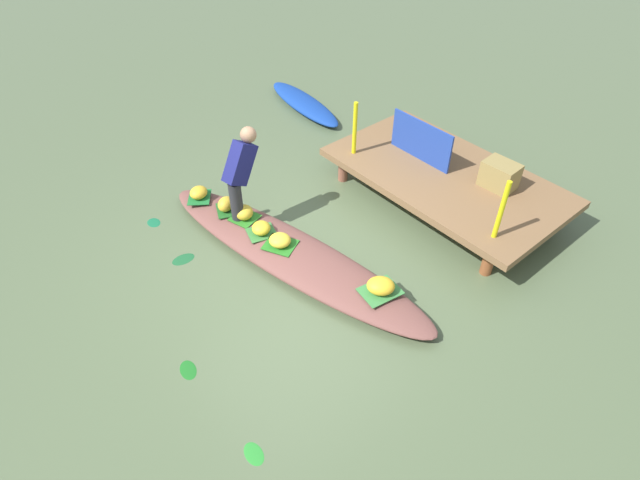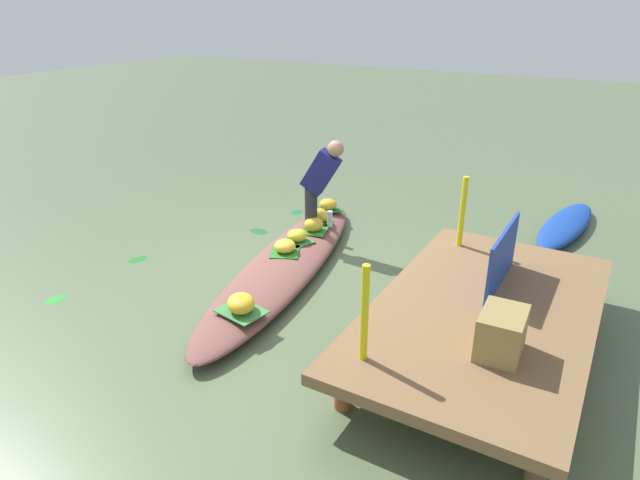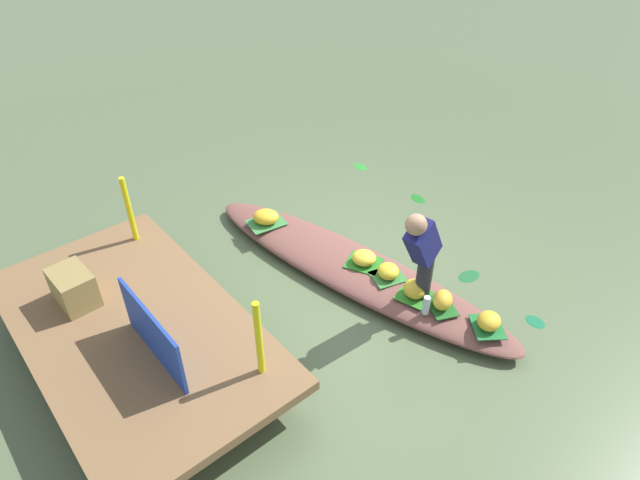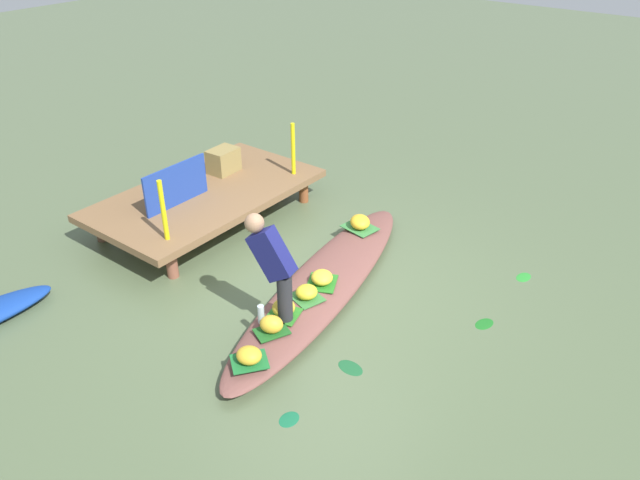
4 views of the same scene
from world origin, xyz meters
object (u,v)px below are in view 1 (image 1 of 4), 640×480
Objects in this scene: vendor_boat at (290,254)px; banana_bunch_3 at (226,204)px; banana_bunch_2 at (280,240)px; water_bottle at (240,200)px; banana_bunch_0 at (244,212)px; banana_bunch_4 at (381,286)px; market_banner at (421,141)px; banana_bunch_5 at (261,228)px; banana_bunch_1 at (199,193)px; vendor_person at (240,170)px; produce_crate at (500,175)px; moored_boat at (304,103)px.

vendor_boat is 16.89× the size of banana_bunch_3.
banana_bunch_2 is 1.27× the size of water_bottle.
banana_bunch_0 reaches higher than banana_bunch_4.
market_banner is at bearing 122.36° from banana_bunch_4.
banana_bunch_5 is (-0.33, -0.04, 0.00)m from banana_bunch_2.
banana_bunch_0 reaches higher than vendor_boat.
vendor_person reaches higher than banana_bunch_1.
vendor_boat is at bearing 9.57° from banana_bunch_3.
vendor_person reaches higher than vendor_boat.
banana_bunch_1 is 0.57× the size of produce_crate.
banana_bunch_0 is at bearing 176.22° from vendor_boat.
water_bottle is at bearing -47.31° from moored_boat.
banana_bunch_3 reaches higher than vendor_boat.
banana_bunch_4 is at bearing -85.49° from produce_crate.
banana_bunch_1 is 3.12m from market_banner.
market_banner reaches higher than banana_bunch_4.
banana_bunch_0 is (-0.82, -0.10, 0.20)m from vendor_boat.
banana_bunch_4 is 2.23m from vendor_person.
banana_bunch_4 is 2.48m from market_banner.
banana_bunch_0 is 0.80m from banana_bunch_1.
produce_crate is (1.04, 2.65, 0.53)m from vendor_boat.
banana_bunch_0 is at bearing -168.52° from banana_bunch_4.
vendor_boat is at bearing 13.56° from banana_bunch_5.
vendor_person is at bearing 140.53° from banana_bunch_0.
vendor_boat is 1.63m from banana_bunch_1.
banana_bunch_5 is at bearing 10.49° from banana_bunch_1.
vendor_boat is at bearing -88.01° from market_banner.
banana_bunch_0 reaches higher than banana_bunch_2.
banana_bunch_1 is at bearing -167.29° from banana_bunch_4.
banana_bunch_1 is (-1.59, -0.32, 0.19)m from vendor_boat.
produce_crate is at bearing 61.76° from banana_bunch_5.
moored_boat is 3.27m from water_bottle.
market_banner is (0.74, 2.48, 0.43)m from banana_bunch_0.
vendor_boat is 0.85m from banana_bunch_0.
banana_bunch_4 reaches higher than moored_boat.
market_banner reaches higher than produce_crate.
banana_bunch_4 is 2.36m from produce_crate.
vendor_person is (2.09, -2.68, 0.80)m from moored_boat.
vendor_person is 5.60× the size of water_bottle.
produce_crate reaches higher than banana_bunch_3.
banana_bunch_0 is at bearing 179.10° from banana_bunch_5.
market_banner reaches higher than moored_boat.
vendor_person reaches higher than moored_boat.
banana_bunch_0 is 1.02× the size of banana_bunch_5.
banana_bunch_1 is at bearing -169.51° from banana_bunch_5.
market_banner reaches higher than water_bottle.
produce_crate is at bearing 55.89° from banana_bunch_0.
banana_bunch_0 is 0.38m from banana_bunch_5.
vendor_boat is 2.01× the size of moored_boat.
banana_bunch_3 is 2.39m from banana_bunch_4.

